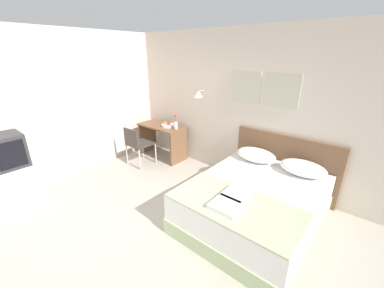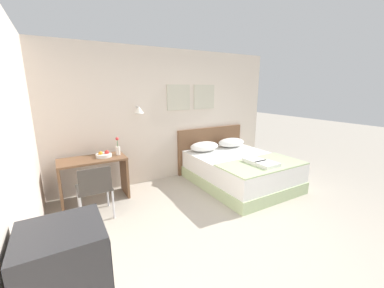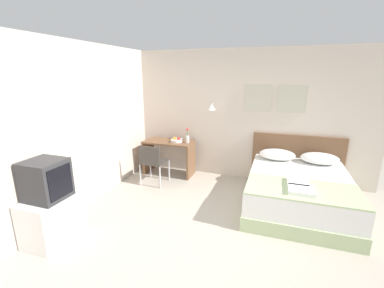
{
  "view_description": "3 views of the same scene",
  "coord_description": "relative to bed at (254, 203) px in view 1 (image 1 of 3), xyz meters",
  "views": [
    {
      "loc": [
        2.27,
        -1.14,
        2.24
      ],
      "look_at": [
        -0.26,
        1.86,
        0.71
      ],
      "focal_mm": 22.0,
      "sensor_mm": 36.0,
      "label": 1
    },
    {
      "loc": [
        -1.89,
        -1.85,
        1.9
      ],
      "look_at": [
        0.07,
        1.51,
        0.96
      ],
      "focal_mm": 22.0,
      "sensor_mm": 36.0,
      "label": 2
    },
    {
      "loc": [
        0.76,
        -2.7,
        2.15
      ],
      "look_at": [
        -0.58,
        1.23,
        1.02
      ],
      "focal_mm": 24.0,
      "sensor_mm": 36.0,
      "label": 3
    }
  ],
  "objects": [
    {
      "name": "bed",
      "position": [
        0.0,
        0.0,
        0.0
      ],
      "size": [
        1.59,
        1.98,
        0.57
      ],
      "color": "#B2C693",
      "rests_on": "ground_plane"
    },
    {
      "name": "fruit_bowl",
      "position": [
        -2.42,
        0.72,
        0.5
      ],
      "size": [
        0.26,
        0.26,
        0.11
      ],
      "color": "silver",
      "rests_on": "desk"
    },
    {
      "name": "tv_stand",
      "position": [
        -3.12,
        -1.97,
        0.02
      ],
      "size": [
        0.48,
        0.68,
        0.61
      ],
      "color": "white",
      "rests_on": "ground_plane"
    },
    {
      "name": "desk_chair",
      "position": [
        -2.69,
        0.07,
        0.22
      ],
      "size": [
        0.47,
        0.47,
        0.82
      ],
      "color": "#3D3833",
      "rests_on": "ground_plane"
    },
    {
      "name": "folded_towel_near_foot",
      "position": [
        -0.06,
        -0.44,
        0.34
      ],
      "size": [
        0.29,
        0.33,
        0.06
      ],
      "color": "white",
      "rests_on": "throw_blanket"
    },
    {
      "name": "throw_blanket",
      "position": [
        0.0,
        -0.57,
        0.3
      ],
      "size": [
        1.54,
        0.79,
        0.02
      ],
      "color": "#B2C693",
      "rests_on": "bed"
    },
    {
      "name": "pillow_left",
      "position": [
        -0.37,
        0.73,
        0.39
      ],
      "size": [
        0.66,
        0.42,
        0.2
      ],
      "color": "white",
      "rests_on": "bed"
    },
    {
      "name": "folded_towel_mid_bed",
      "position": [
        -0.03,
        -0.71,
        0.34
      ],
      "size": [
        0.34,
        0.3,
        0.06
      ],
      "color": "white",
      "rests_on": "throw_blanket"
    },
    {
      "name": "ground_plane",
      "position": [
        -1.17,
        -1.51,
        -0.28
      ],
      "size": [
        24.0,
        24.0,
        0.0
      ],
      "primitive_type": "plane",
      "color": "#B2A899"
    },
    {
      "name": "wall_left",
      "position": [
        -3.41,
        -1.73,
        1.04
      ],
      "size": [
        0.06,
        5.56,
        2.65
      ],
      "color": "beige",
      "rests_on": "ground_plane"
    },
    {
      "name": "pillow_right",
      "position": [
        0.37,
        0.73,
        0.39
      ],
      "size": [
        0.66,
        0.42,
        0.2
      ],
      "color": "white",
      "rests_on": "bed"
    },
    {
      "name": "wall_back",
      "position": [
        -1.16,
        1.08,
        1.05
      ],
      "size": [
        5.22,
        0.31,
        2.65
      ],
      "color": "beige",
      "rests_on": "ground_plane"
    },
    {
      "name": "flower_vase",
      "position": [
        -2.18,
        0.72,
        0.58
      ],
      "size": [
        0.08,
        0.08,
        0.32
      ],
      "color": "silver",
      "rests_on": "desk"
    },
    {
      "name": "desk",
      "position": [
        -2.61,
        0.71,
        0.23
      ],
      "size": [
        1.06,
        0.54,
        0.75
      ],
      "color": "brown",
      "rests_on": "ground_plane"
    },
    {
      "name": "headboard",
      "position": [
        0.0,
        1.02,
        0.22
      ],
      "size": [
        1.71,
        0.06,
        1.01
      ],
      "color": "brown",
      "rests_on": "ground_plane"
    },
    {
      "name": "television",
      "position": [
        -3.11,
        -1.97,
        0.58
      ],
      "size": [
        0.47,
        0.44,
        0.51
      ],
      "color": "#2D2D30",
      "rests_on": "tv_stand"
    }
  ]
}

